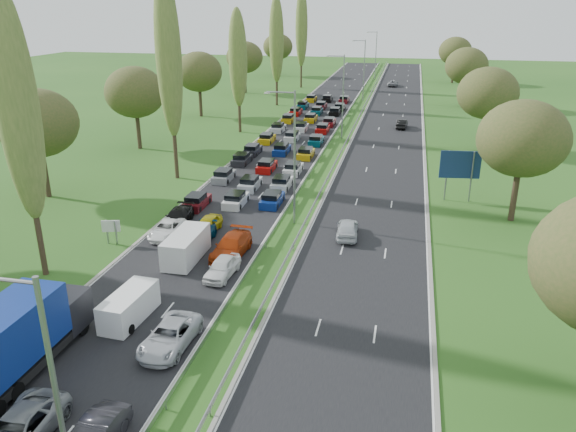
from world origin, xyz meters
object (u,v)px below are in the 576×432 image
Objects in this scene: direction_sign at (460,167)px; info_sign at (111,229)px; near_car_3 at (178,217)px; white_van_rear at (187,245)px; white_van_front at (131,305)px; blue_lorry at (17,338)px; near_car_2 at (167,229)px.

info_sign is at bearing -148.87° from direction_sign.
near_car_3 is 28.08m from direction_sign.
white_van_front is at bearing -90.76° from white_van_rear.
blue_lorry is 1.92× the size of direction_sign.
near_car_2 is 0.47× the size of blue_lorry.
white_van_rear is 7.35m from info_sign.
near_car_2 is at bearing 108.20° from white_van_front.
info_sign is at bearing 169.60° from white_van_rear.
white_van_rear is at bearing -63.14° from near_car_3.
direction_sign is at bearing 28.52° from near_car_2.
near_car_3 is at bearing 56.20° from info_sign.
near_car_3 is 7.64m from white_van_rear.
white_van_rear is at bearing -10.53° from info_sign.
white_van_rear is 1.05× the size of direction_sign.
info_sign is 0.40× the size of direction_sign.
blue_lorry is 4.74× the size of info_sign.
direction_sign is (25.21, 12.03, 2.86)m from near_car_3.
blue_lorry is 2.12× the size of white_van_front.
near_car_2 is 0.86× the size of white_van_rear.
near_car_2 is 0.99× the size of white_van_front.
white_van_rear reaches higher than white_van_front.
direction_sign is (28.80, 17.39, 2.20)m from info_sign.
blue_lorry is (0.07, -19.43, 1.49)m from near_car_2.
white_van_front is 0.91× the size of direction_sign.
blue_lorry is 1.83× the size of white_van_rear.
near_car_3 is 0.48× the size of blue_lorry.
white_van_front is 12.71m from info_sign.
white_van_rear is at bearing -50.47° from near_car_2.
white_van_front is at bearing -79.23° from near_car_3.
near_car_3 is 1.01× the size of white_van_front.
blue_lorry is 42.46m from direction_sign.
white_van_front is (3.28, -13.03, 0.30)m from near_car_2.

